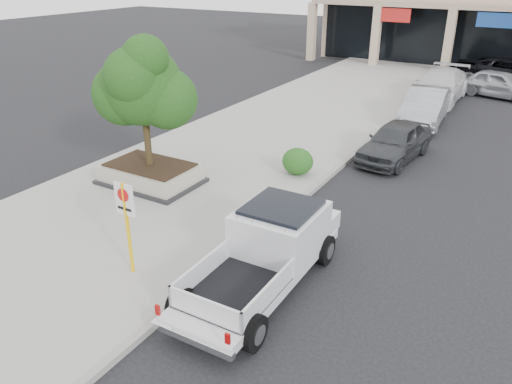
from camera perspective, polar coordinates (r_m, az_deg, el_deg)
ground at (r=12.15m, az=3.49°, el=-9.78°), size 120.00×120.00×0.00m
sidewalk at (r=19.22m, az=-2.80°, el=4.00°), size 8.00×52.00×0.15m
curb at (r=17.50m, az=8.08°, el=1.63°), size 0.20×52.00×0.15m
planter at (r=17.00m, az=-11.95°, el=2.07°), size 3.20×2.20×0.68m
planter_tree at (r=16.14m, az=-12.14°, el=11.83°), size 2.90×2.55×4.00m
no_parking_sign at (r=11.72m, az=-14.60°, el=-2.69°), size 0.55×0.09×2.30m
hedge at (r=17.35m, az=4.78°, el=3.51°), size 1.10×0.99×0.93m
pickup_truck at (r=11.34m, az=0.49°, el=-7.31°), size 2.08×5.46×1.71m
curb_car_a at (r=19.69m, az=15.61°, el=5.59°), size 2.15×4.36×1.43m
curb_car_b at (r=24.80m, az=18.76°, el=9.26°), size 2.05×4.95×1.59m
curb_car_c at (r=29.20m, az=20.22°, el=11.32°), size 2.37×5.75×1.66m
curb_car_d at (r=34.79m, az=22.80°, el=12.60°), size 2.63×4.97×1.33m
lot_car_a at (r=31.35m, az=26.07°, el=11.02°), size 4.67×2.80×1.49m
lot_car_d at (r=35.48m, az=26.89°, el=12.26°), size 5.61×2.67×1.54m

